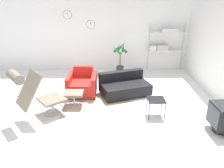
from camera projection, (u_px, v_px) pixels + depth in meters
name	position (u px, v px, depth m)	size (l,w,h in m)	color
ground_plane	(106.00, 109.00, 5.50)	(12.00, 12.00, 0.00)	white
wall_back	(107.00, 32.00, 7.89)	(12.00, 0.09, 2.80)	white
round_rug	(100.00, 110.00, 5.43)	(1.97, 1.97, 0.01)	tan
lounge_chair	(33.00, 90.00, 4.81)	(1.20, 1.12, 1.22)	#BCBCC1
ottoman	(74.00, 96.00, 5.57)	(0.48, 0.41, 0.38)	#BCBCC1
armchair_red	(82.00, 84.00, 6.29)	(0.82, 0.89, 0.73)	silver
couch_low	(124.00, 86.00, 6.26)	(1.53, 1.21, 0.61)	black
side_table	(156.00, 101.00, 5.07)	(0.40, 0.40, 0.43)	black
crt_television	(223.00, 117.00, 4.49)	(0.47, 0.55, 0.62)	black
potted_plant	(120.00, 60.00, 7.68)	(0.58, 0.57, 1.18)	#333338
shelf_unit	(164.00, 42.00, 7.83)	(1.32, 0.28, 1.73)	#BCBCC1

